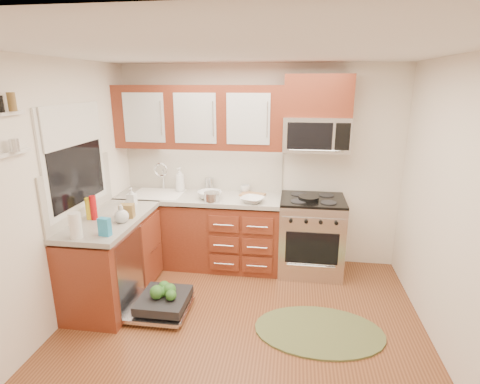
% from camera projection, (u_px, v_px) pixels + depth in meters
% --- Properties ---
extents(floor, '(3.50, 3.50, 0.00)m').
position_uv_depth(floor, '(239.00, 339.00, 3.45)').
color(floor, brown).
rests_on(floor, ground).
extents(ceiling, '(3.50, 3.50, 0.00)m').
position_uv_depth(ceiling, '(239.00, 51.00, 2.76)').
color(ceiling, white).
rests_on(ceiling, ground).
extents(wall_back, '(3.50, 0.04, 2.50)m').
position_uv_depth(wall_back, '(259.00, 166.00, 4.77)').
color(wall_back, white).
rests_on(wall_back, ground).
extents(wall_front, '(3.50, 0.04, 2.50)m').
position_uv_depth(wall_front, '(173.00, 358.00, 1.44)').
color(wall_front, white).
rests_on(wall_front, ground).
extents(wall_left, '(0.04, 3.50, 2.50)m').
position_uv_depth(wall_left, '(46.00, 202.00, 3.35)').
color(wall_left, white).
rests_on(wall_left, ground).
extents(wall_right, '(0.04, 3.50, 2.50)m').
position_uv_depth(wall_right, '(465.00, 222.00, 2.86)').
color(wall_right, white).
rests_on(wall_right, ground).
extents(base_cabinet_back, '(2.05, 0.60, 0.85)m').
position_uv_depth(base_cabinet_back, '(200.00, 232.00, 4.81)').
color(base_cabinet_back, maroon).
rests_on(base_cabinet_back, ground).
extents(base_cabinet_left, '(0.60, 1.25, 0.85)m').
position_uv_depth(base_cabinet_left, '(113.00, 261.00, 4.03)').
color(base_cabinet_left, maroon).
rests_on(base_cabinet_left, ground).
extents(countertop_back, '(2.07, 0.64, 0.05)m').
position_uv_depth(countertop_back, '(199.00, 197.00, 4.67)').
color(countertop_back, '#A19B93').
rests_on(countertop_back, base_cabinet_back).
extents(countertop_left, '(0.64, 1.27, 0.05)m').
position_uv_depth(countertop_left, '(110.00, 220.00, 3.90)').
color(countertop_left, '#A19B93').
rests_on(countertop_left, base_cabinet_left).
extents(backsplash_back, '(2.05, 0.02, 0.57)m').
position_uv_depth(backsplash_back, '(203.00, 168.00, 4.86)').
color(backsplash_back, beige).
rests_on(backsplash_back, ground).
extents(backsplash_left, '(0.02, 1.25, 0.57)m').
position_uv_depth(backsplash_left, '(80.00, 190.00, 3.85)').
color(backsplash_left, beige).
rests_on(backsplash_left, ground).
extents(upper_cabinets, '(2.05, 0.35, 0.75)m').
position_uv_depth(upper_cabinets, '(199.00, 117.00, 4.53)').
color(upper_cabinets, maroon).
rests_on(upper_cabinets, ground).
extents(cabinet_over_mw, '(0.76, 0.35, 0.47)m').
position_uv_depth(cabinet_over_mw, '(318.00, 95.00, 4.26)').
color(cabinet_over_mw, maroon).
rests_on(cabinet_over_mw, ground).
extents(range, '(0.76, 0.64, 0.95)m').
position_uv_depth(range, '(311.00, 235.00, 4.59)').
color(range, silver).
rests_on(range, ground).
extents(microwave, '(0.76, 0.38, 0.40)m').
position_uv_depth(microwave, '(316.00, 134.00, 4.36)').
color(microwave, silver).
rests_on(microwave, ground).
extents(sink, '(0.62, 0.50, 0.26)m').
position_uv_depth(sink, '(158.00, 203.00, 4.75)').
color(sink, white).
rests_on(sink, ground).
extents(dishwasher, '(0.70, 0.60, 0.20)m').
position_uv_depth(dishwasher, '(160.00, 303.00, 3.83)').
color(dishwasher, silver).
rests_on(dishwasher, ground).
extents(window, '(0.03, 1.05, 1.05)m').
position_uv_depth(window, '(75.00, 158.00, 3.74)').
color(window, white).
rests_on(window, ground).
extents(window_blind, '(0.02, 0.96, 0.40)m').
position_uv_depth(window_blind, '(73.00, 125.00, 3.64)').
color(window_blind, white).
rests_on(window_blind, ground).
extents(shelf_upper, '(0.04, 0.40, 0.03)m').
position_uv_depth(shelf_upper, '(4.00, 114.00, 2.79)').
color(shelf_upper, white).
rests_on(shelf_upper, ground).
extents(shelf_lower, '(0.04, 0.40, 0.03)m').
position_uv_depth(shelf_lower, '(11.00, 154.00, 2.87)').
color(shelf_lower, white).
rests_on(shelf_lower, ground).
extents(rug, '(1.28, 0.89, 0.02)m').
position_uv_depth(rug, '(319.00, 331.00, 3.54)').
color(rug, olive).
rests_on(rug, ground).
extents(skillet, '(0.25, 0.25, 0.04)m').
position_uv_depth(skillet, '(309.00, 198.00, 4.39)').
color(skillet, black).
rests_on(skillet, range).
extents(stock_pot, '(0.22, 0.22, 0.11)m').
position_uv_depth(stock_pot, '(212.00, 197.00, 4.41)').
color(stock_pot, silver).
rests_on(stock_pot, countertop_back).
extents(cutting_board, '(0.33, 0.25, 0.02)m').
position_uv_depth(cutting_board, '(252.00, 195.00, 4.65)').
color(cutting_board, tan).
rests_on(cutting_board, countertop_back).
extents(canister, '(0.12, 0.12, 0.18)m').
position_uv_depth(canister, '(209.00, 184.00, 4.83)').
color(canister, silver).
rests_on(canister, countertop_back).
extents(paper_towel_roll, '(0.11, 0.11, 0.24)m').
position_uv_depth(paper_towel_roll, '(75.00, 226.00, 3.35)').
color(paper_towel_roll, white).
rests_on(paper_towel_roll, countertop_left).
extents(mustard_bottle, '(0.09, 0.09, 0.22)m').
position_uv_depth(mustard_bottle, '(89.00, 209.00, 3.82)').
color(mustard_bottle, yellow).
rests_on(mustard_bottle, countertop_left).
extents(red_bottle, '(0.08, 0.08, 0.25)m').
position_uv_depth(red_bottle, '(93.00, 208.00, 3.81)').
color(red_bottle, red).
rests_on(red_bottle, countertop_left).
extents(wooden_box, '(0.15, 0.12, 0.14)m').
position_uv_depth(wooden_box, '(127.00, 211.00, 3.88)').
color(wooden_box, brown).
rests_on(wooden_box, countertop_left).
extents(blue_carton, '(0.11, 0.08, 0.17)m').
position_uv_depth(blue_carton, '(105.00, 227.00, 3.41)').
color(blue_carton, '#298DC1').
rests_on(blue_carton, countertop_left).
extents(bowl_a, '(0.33, 0.33, 0.06)m').
position_uv_depth(bowl_a, '(252.00, 200.00, 4.38)').
color(bowl_a, '#999999').
rests_on(bowl_a, countertop_back).
extents(bowl_b, '(0.36, 0.36, 0.09)m').
position_uv_depth(bowl_b, '(210.00, 195.00, 4.52)').
color(bowl_b, '#999999').
rests_on(bowl_b, countertop_back).
extents(cup, '(0.15, 0.15, 0.10)m').
position_uv_depth(cup, '(245.00, 189.00, 4.77)').
color(cup, '#999999').
rests_on(cup, countertop_back).
extents(soap_bottle_a, '(0.14, 0.15, 0.31)m').
position_uv_depth(soap_bottle_a, '(180.00, 180.00, 4.79)').
color(soap_bottle_a, '#999999').
rests_on(soap_bottle_a, countertop_back).
extents(soap_bottle_b, '(0.09, 0.10, 0.20)m').
position_uv_depth(soap_bottle_b, '(132.00, 196.00, 4.27)').
color(soap_bottle_b, '#999999').
rests_on(soap_bottle_b, countertop_left).
extents(soap_bottle_c, '(0.16, 0.16, 0.18)m').
position_uv_depth(soap_bottle_c, '(121.00, 214.00, 3.73)').
color(soap_bottle_c, '#999999').
rests_on(soap_bottle_c, countertop_left).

